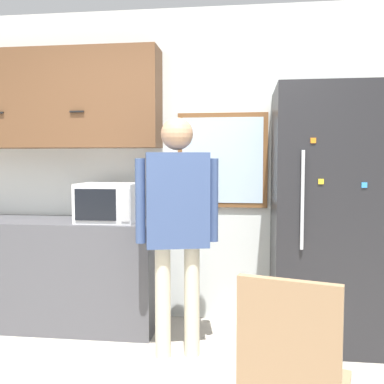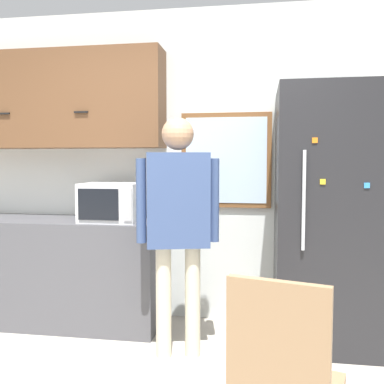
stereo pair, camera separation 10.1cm
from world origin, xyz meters
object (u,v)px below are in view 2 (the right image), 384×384
Objects in this scene: person at (178,212)px; refrigerator at (327,217)px; microwave at (112,202)px; chair at (283,378)px.

refrigerator is (1.07, 0.40, -0.06)m from person.
microwave is 0.50× the size of chair.
person reaches higher than microwave.
microwave is 0.24× the size of refrigerator.
refrigerator is 1.72m from chair.
microwave reaches higher than chair.
person reaches higher than chair.
chair is (-0.40, -1.61, -0.47)m from refrigerator.
person is at bearing -159.23° from refrigerator.
microwave is 1.70m from refrigerator.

